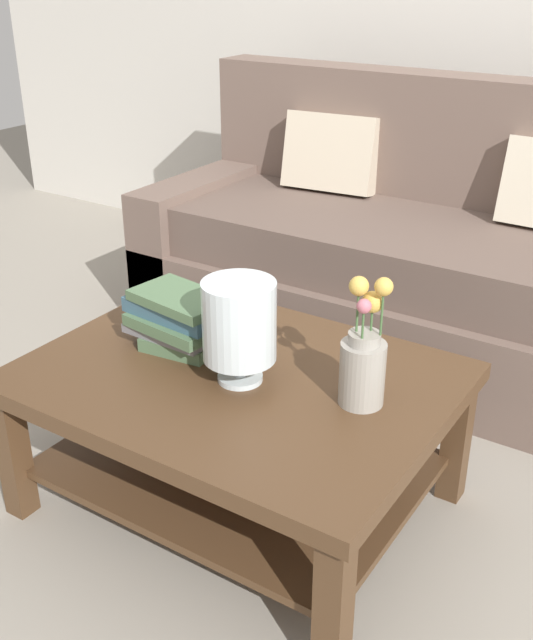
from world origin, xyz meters
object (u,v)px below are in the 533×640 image
couch (422,264)px  coffee_table (238,410)px  flower_pitcher (363,360)px  book_stack_main (179,318)px  glass_hurricane_vase (239,323)px

couch → coffee_table: bearing=-91.6°
coffee_table → flower_pitcher: 0.43m
couch → book_stack_main: couch is taller
glass_hurricane_vase → flower_pitcher: flower_pitcher is taller
coffee_table → flower_pitcher: flower_pitcher is taller
glass_hurricane_vase → flower_pitcher: bearing=13.1°
coffee_table → glass_hurricane_vase: size_ratio=4.01×
book_stack_main → glass_hurricane_vase: glass_hurricane_vase is taller
couch → flower_pitcher: (0.32, -1.19, 0.21)m
couch → book_stack_main: (-0.26, -1.20, 0.18)m
coffee_table → book_stack_main: (-0.23, 0.04, 0.21)m
coffee_table → glass_hurricane_vase: glass_hurricane_vase is taller
book_stack_main → flower_pitcher: flower_pitcher is taller
couch → glass_hurricane_vase: size_ratio=7.81×
couch → book_stack_main: 1.24m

